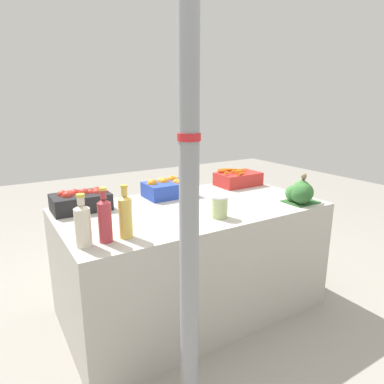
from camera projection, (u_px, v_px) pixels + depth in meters
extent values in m
plane|color=gray|center=(192.00, 306.00, 2.55)|extent=(10.00, 10.00, 0.00)
cube|color=#B7B2A8|center=(192.00, 258.00, 2.45)|extent=(1.77, 0.95, 0.78)
cylinder|color=gray|center=(189.00, 142.00, 1.31)|extent=(0.08, 0.08, 2.66)
cylinder|color=red|center=(189.00, 137.00, 1.30)|extent=(0.09, 0.09, 0.03)
cube|color=black|center=(81.00, 202.00, 2.25)|extent=(0.36, 0.24, 0.11)
sphere|color=red|center=(97.00, 192.00, 2.31)|extent=(0.07, 0.07, 0.07)
sphere|color=red|center=(70.00, 196.00, 2.22)|extent=(0.08, 0.08, 0.08)
sphere|color=red|center=(102.00, 193.00, 2.28)|extent=(0.07, 0.07, 0.07)
sphere|color=red|center=(91.00, 194.00, 2.28)|extent=(0.06, 0.06, 0.06)
sphere|color=red|center=(102.00, 194.00, 2.28)|extent=(0.07, 0.07, 0.07)
sphere|color=red|center=(84.00, 194.00, 2.26)|extent=(0.08, 0.08, 0.08)
sphere|color=red|center=(67.00, 197.00, 2.18)|extent=(0.07, 0.07, 0.07)
sphere|color=red|center=(63.00, 195.00, 2.22)|extent=(0.07, 0.07, 0.07)
sphere|color=red|center=(75.00, 195.00, 2.27)|extent=(0.08, 0.08, 0.08)
sphere|color=red|center=(98.00, 194.00, 2.28)|extent=(0.08, 0.08, 0.08)
sphere|color=red|center=(69.00, 195.00, 2.25)|extent=(0.07, 0.07, 0.07)
cube|color=#2847B7|center=(169.00, 189.00, 2.58)|extent=(0.36, 0.24, 0.11)
sphere|color=orange|center=(175.00, 180.00, 2.68)|extent=(0.07, 0.07, 0.07)
sphere|color=orange|center=(161.00, 182.00, 2.59)|extent=(0.07, 0.07, 0.07)
sphere|color=orange|center=(152.00, 184.00, 2.51)|extent=(0.08, 0.08, 0.08)
sphere|color=orange|center=(177.00, 184.00, 2.58)|extent=(0.08, 0.08, 0.08)
sphere|color=orange|center=(164.00, 183.00, 2.58)|extent=(0.07, 0.07, 0.07)
sphere|color=orange|center=(172.00, 181.00, 2.66)|extent=(0.08, 0.08, 0.08)
sphere|color=orange|center=(181.00, 184.00, 2.55)|extent=(0.08, 0.08, 0.08)
cube|color=red|center=(238.00, 179.00, 2.92)|extent=(0.36, 0.24, 0.11)
cone|color=orange|center=(230.00, 172.00, 2.83)|extent=(0.12, 0.05, 0.02)
cone|color=orange|center=(236.00, 170.00, 2.98)|extent=(0.16, 0.03, 0.03)
cone|color=orange|center=(225.00, 171.00, 2.91)|extent=(0.13, 0.05, 0.02)
cone|color=orange|center=(227.00, 170.00, 2.93)|extent=(0.16, 0.07, 0.03)
cone|color=orange|center=(234.00, 169.00, 2.93)|extent=(0.16, 0.07, 0.03)
cone|color=orange|center=(240.00, 171.00, 2.91)|extent=(0.16, 0.05, 0.02)
cone|color=orange|center=(231.00, 169.00, 2.96)|extent=(0.16, 0.06, 0.03)
cone|color=orange|center=(242.00, 170.00, 2.96)|extent=(0.14, 0.06, 0.03)
cone|color=orange|center=(243.00, 171.00, 2.91)|extent=(0.16, 0.04, 0.03)
cone|color=orange|center=(243.00, 173.00, 2.84)|extent=(0.14, 0.07, 0.03)
cube|color=#2D602D|center=(301.00, 202.00, 2.44)|extent=(0.22, 0.18, 0.01)
ellipsoid|color=#427F3D|center=(293.00, 193.00, 2.44)|extent=(0.10, 0.10, 0.11)
cylinder|color=#B2C693|center=(292.00, 199.00, 2.45)|extent=(0.03, 0.03, 0.02)
ellipsoid|color=#427F3D|center=(302.00, 190.00, 2.41)|extent=(0.13, 0.13, 0.14)
cylinder|color=#B2C693|center=(301.00, 200.00, 2.43)|extent=(0.03, 0.03, 0.02)
ellipsoid|color=#387033|center=(304.00, 193.00, 2.37)|extent=(0.12, 0.12, 0.14)
cylinder|color=#B2C693|center=(304.00, 202.00, 2.39)|extent=(0.03, 0.03, 0.02)
ellipsoid|color=#2D602D|center=(301.00, 195.00, 2.36)|extent=(0.14, 0.14, 0.13)
cylinder|color=#B2C693|center=(301.00, 202.00, 2.38)|extent=(0.03, 0.03, 0.02)
cylinder|color=beige|center=(83.00, 228.00, 1.68)|extent=(0.08, 0.08, 0.20)
cone|color=beige|center=(81.00, 207.00, 1.65)|extent=(0.08, 0.08, 0.02)
cylinder|color=beige|center=(81.00, 201.00, 1.64)|extent=(0.04, 0.04, 0.04)
cylinder|color=gold|center=(80.00, 195.00, 1.63)|extent=(0.04, 0.04, 0.01)
cylinder|color=#B2333D|center=(105.00, 222.00, 1.73)|extent=(0.07, 0.07, 0.21)
cone|color=#B2333D|center=(104.00, 201.00, 1.70)|extent=(0.07, 0.07, 0.02)
cylinder|color=#B2333D|center=(103.00, 194.00, 1.69)|extent=(0.03, 0.03, 0.04)
cylinder|color=gold|center=(103.00, 189.00, 1.69)|extent=(0.04, 0.04, 0.01)
cylinder|color=gold|center=(126.00, 218.00, 1.79)|extent=(0.07, 0.07, 0.21)
cone|color=gold|center=(125.00, 197.00, 1.76)|extent=(0.07, 0.07, 0.02)
cylinder|color=gold|center=(124.00, 191.00, 1.75)|extent=(0.03, 0.03, 0.04)
cylinder|color=gold|center=(124.00, 186.00, 1.74)|extent=(0.04, 0.04, 0.01)
cylinder|color=#B2C684|center=(220.00, 208.00, 2.10)|extent=(0.10, 0.10, 0.13)
cylinder|color=white|center=(220.00, 197.00, 2.09)|extent=(0.10, 0.10, 0.01)
cube|color=#4C3D2D|center=(304.00, 180.00, 2.40)|extent=(0.02, 0.02, 0.01)
ellipsoid|color=#7A664C|center=(304.00, 177.00, 2.40)|extent=(0.08, 0.07, 0.04)
sphere|color=#897556|center=(303.00, 176.00, 2.36)|extent=(0.03, 0.03, 0.03)
cone|color=#4C3D28|center=(303.00, 176.00, 2.35)|extent=(0.02, 0.01, 0.01)
cube|color=#7A664C|center=(305.00, 175.00, 2.44)|extent=(0.04, 0.03, 0.01)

